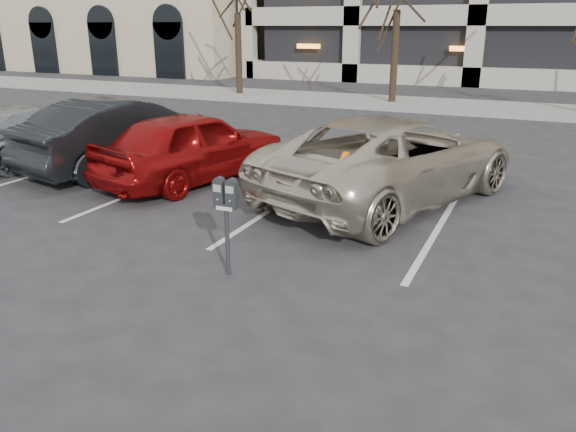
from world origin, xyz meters
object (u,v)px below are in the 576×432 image
(car_red, at_px, (194,146))
(car_silver, at_px, (38,133))
(parking_meter, at_px, (226,203))
(suv_silver, at_px, (391,159))
(car_dark, at_px, (125,134))

(car_red, relative_size, car_silver, 0.94)
(parking_meter, bearing_deg, car_silver, 150.70)
(suv_silver, relative_size, car_red, 1.43)
(parking_meter, distance_m, car_silver, 8.12)
(suv_silver, bearing_deg, parking_meter, 95.79)
(parking_meter, distance_m, suv_silver, 4.17)
(car_dark, distance_m, car_silver, 2.35)
(car_red, bearing_deg, parking_meter, 142.72)
(parking_meter, bearing_deg, car_red, 126.21)
(suv_silver, xyz_separation_m, car_red, (-3.96, -0.35, -0.04))
(parking_meter, relative_size, car_red, 0.29)
(car_silver, bearing_deg, car_dark, -165.01)
(parking_meter, relative_size, car_dark, 0.27)
(car_silver, bearing_deg, car_red, -171.69)
(parking_meter, height_order, car_red, car_red)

